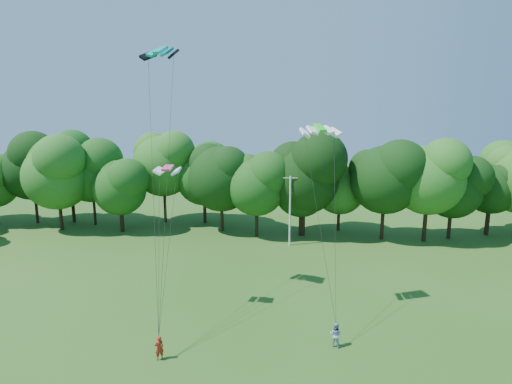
# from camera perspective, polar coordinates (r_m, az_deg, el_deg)

# --- Properties ---
(utility_pole) EXTENTS (1.70, 0.21, 8.49)m
(utility_pole) POSITION_cam_1_polar(r_m,az_deg,el_deg) (47.96, 4.87, -2.62)
(utility_pole) COLOR silver
(utility_pole) RESTS_ON ground
(kite_flyer_left) EXTENTS (0.70, 0.68, 1.62)m
(kite_flyer_left) POSITION_cam_1_polar(r_m,az_deg,el_deg) (28.10, -13.67, -20.82)
(kite_flyer_left) COLOR #AD2516
(kite_flyer_left) RESTS_ON ground
(kite_flyer_right) EXTENTS (1.03, 0.93, 1.72)m
(kite_flyer_right) POSITION_cam_1_polar(r_m,az_deg,el_deg) (29.19, 11.30, -19.32)
(kite_flyer_right) COLOR #8EA3C5
(kite_flyer_right) RESTS_ON ground
(kite_teal) EXTENTS (3.28, 2.15, 0.78)m
(kite_teal) POSITION_cam_1_polar(r_m,az_deg,el_deg) (34.02, -13.49, 19.12)
(kite_teal) COLOR #05A79D
(kite_teal) RESTS_ON ground
(kite_green) EXTENTS (3.27, 2.33, 0.64)m
(kite_green) POSITION_cam_1_polar(r_m,az_deg,el_deg) (30.56, 9.10, 9.05)
(kite_green) COLOR #22E529
(kite_green) RESTS_ON ground
(kite_pink) EXTENTS (2.09, 1.10, 0.39)m
(kite_pink) POSITION_cam_1_polar(r_m,az_deg,el_deg) (30.71, -12.51, 3.39)
(kite_pink) COLOR #F0427A
(kite_pink) RESTS_ON ground
(tree_back_west) EXTENTS (9.76, 9.76, 14.20)m
(tree_back_west) POSITION_cam_1_polar(r_m,az_deg,el_deg) (63.87, -25.12, 3.84)
(tree_back_west) COLOR black
(tree_back_west) RESTS_ON ground
(tree_back_center) EXTENTS (9.75, 9.75, 14.19)m
(tree_back_center) POSITION_cam_1_polar(r_m,az_deg,el_deg) (51.38, 6.89, 3.34)
(tree_back_center) COLOR black
(tree_back_center) RESTS_ON ground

